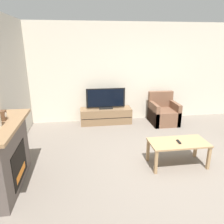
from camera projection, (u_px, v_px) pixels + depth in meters
The scene contains 9 objects.
ground_plane at pixel (184, 173), 3.81m from camera, with size 24.00×24.00×0.00m, color slate.
wall_back at pixel (141, 73), 6.18m from camera, with size 12.00×0.06×2.70m.
fireplace at pixel (5, 156), 3.29m from camera, with size 0.51×1.44×1.05m.
mantel_clock at pixel (3, 116), 3.25m from camera, with size 0.08×0.11×0.15m.
tv_stand at pixel (106, 116), 6.10m from camera, with size 1.40×0.47×0.42m.
tv at pixel (106, 99), 5.95m from camera, with size 1.06×0.18×0.57m.
armchair at pixel (163, 113), 6.09m from camera, with size 0.70×0.76×0.85m.
coffee_table at pixel (178, 145), 3.95m from camera, with size 1.05×0.53×0.46m.
remote at pixel (179, 142), 3.90m from camera, with size 0.05×0.15×0.02m.
Camera 1 is at (-1.73, -3.09, 2.17)m, focal length 35.00 mm.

